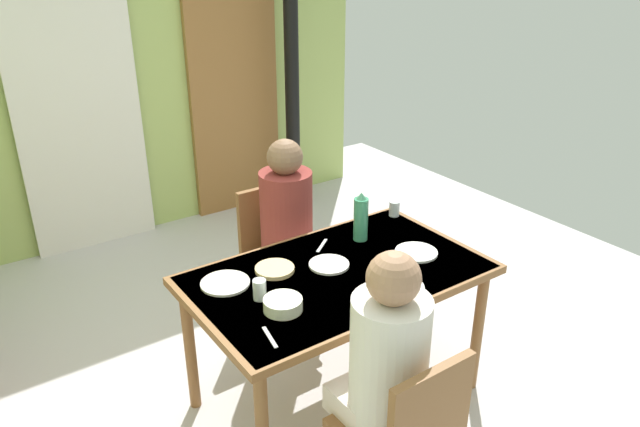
# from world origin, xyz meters

# --- Properties ---
(ground_plane) EXTENTS (6.19, 6.19, 0.00)m
(ground_plane) POSITION_xyz_m (0.00, 0.00, 0.00)
(ground_plane) COLOR silver
(wall_back) EXTENTS (4.49, 0.10, 2.67)m
(wall_back) POSITION_xyz_m (0.00, 2.38, 1.34)
(wall_back) COLOR #A9C067
(wall_back) RESTS_ON ground_plane
(door_wooden) EXTENTS (0.80, 0.05, 2.00)m
(door_wooden) POSITION_xyz_m (1.07, 2.30, 1.00)
(door_wooden) COLOR #936131
(door_wooden) RESTS_ON ground_plane
(stove_pipe_column) EXTENTS (0.12, 0.12, 2.67)m
(stove_pipe_column) POSITION_xyz_m (1.47, 2.03, 1.34)
(stove_pipe_column) COLOR black
(stove_pipe_column) RESTS_ON ground_plane
(curtain_panel) EXTENTS (0.90, 0.03, 2.25)m
(curtain_panel) POSITION_xyz_m (-0.21, 2.28, 1.12)
(curtain_panel) COLOR white
(curtain_panel) RESTS_ON ground_plane
(dining_table) EXTENTS (1.42, 0.86, 0.75)m
(dining_table) POSITION_xyz_m (0.29, -0.21, 0.68)
(dining_table) COLOR brown
(dining_table) RESTS_ON ground_plane
(chair_far_diner) EXTENTS (0.40, 0.40, 0.87)m
(chair_far_diner) POSITION_xyz_m (0.41, 0.57, 0.50)
(chair_far_diner) COLOR brown
(chair_far_diner) RESTS_ON ground_plane
(person_near_diner) EXTENTS (0.30, 0.37, 0.77)m
(person_near_diner) POSITION_xyz_m (0.04, -0.86, 0.78)
(person_near_diner) COLOR silver
(person_near_diner) RESTS_ON ground_plane
(person_far_diner) EXTENTS (0.30, 0.37, 0.77)m
(person_far_diner) POSITION_xyz_m (0.41, 0.43, 0.78)
(person_far_diner) COLOR maroon
(person_far_diner) RESTS_ON ground_plane
(water_bottle_green_near) EXTENTS (0.08, 0.08, 0.27)m
(water_bottle_green_near) POSITION_xyz_m (0.59, -0.01, 0.88)
(water_bottle_green_near) COLOR #3D926A
(water_bottle_green_near) RESTS_ON dining_table
(serving_bowl_center) EXTENTS (0.17, 0.17, 0.05)m
(serving_bowl_center) POSITION_xyz_m (-0.10, -0.34, 0.78)
(serving_bowl_center) COLOR #E9E9C8
(serving_bowl_center) RESTS_ON dining_table
(dinner_plate_near_left) EXTENTS (0.22, 0.22, 0.01)m
(dinner_plate_near_left) POSITION_xyz_m (0.72, -0.29, 0.76)
(dinner_plate_near_left) COLOR white
(dinner_plate_near_left) RESTS_ON dining_table
(dinner_plate_near_right) EXTENTS (0.23, 0.23, 0.01)m
(dinner_plate_near_right) POSITION_xyz_m (-0.21, -0.01, 0.76)
(dinner_plate_near_right) COLOR white
(dinner_plate_near_right) RESTS_ON dining_table
(dinner_plate_far_center) EXTENTS (0.20, 0.20, 0.01)m
(dinner_plate_far_center) POSITION_xyz_m (0.29, -0.14, 0.76)
(dinner_plate_far_center) COLOR white
(dinner_plate_far_center) RESTS_ON dining_table
(dinner_plate_far_side) EXTENTS (0.21, 0.21, 0.01)m
(dinner_plate_far_side) POSITION_xyz_m (0.44, -0.50, 0.76)
(dinner_plate_far_side) COLOR white
(dinner_plate_far_side) RESTS_ON dining_table
(drinking_glass_by_near_diner) EXTENTS (0.06, 0.06, 0.09)m
(drinking_glass_by_near_diner) POSITION_xyz_m (0.93, 0.12, 0.80)
(drinking_glass_by_near_diner) COLOR silver
(drinking_glass_by_near_diner) RESTS_ON dining_table
(drinking_glass_by_far_diner) EXTENTS (0.06, 0.06, 0.09)m
(drinking_glass_by_far_diner) POSITION_xyz_m (-0.14, -0.21, 0.80)
(drinking_glass_by_far_diner) COLOR silver
(drinking_glass_by_far_diner) RESTS_ON dining_table
(bread_plate_sliced) EXTENTS (0.19, 0.19, 0.02)m
(bread_plate_sliced) POSITION_xyz_m (0.04, -0.03, 0.76)
(bread_plate_sliced) COLOR #DBB77A
(bread_plate_sliced) RESTS_ON dining_table
(cutlery_knife_near) EXTENTS (0.04, 0.15, 0.00)m
(cutlery_knife_near) POSITION_xyz_m (-0.25, -0.48, 0.76)
(cutlery_knife_near) COLOR silver
(cutlery_knife_near) RESTS_ON dining_table
(cutlery_fork_near) EXTENTS (0.13, 0.10, 0.00)m
(cutlery_fork_near) POSITION_xyz_m (0.38, 0.05, 0.76)
(cutlery_fork_near) COLOR silver
(cutlery_fork_near) RESTS_ON dining_table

